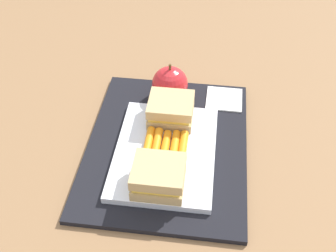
% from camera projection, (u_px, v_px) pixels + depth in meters
% --- Properties ---
extents(ground_plane, '(2.40, 2.40, 0.00)m').
position_uv_depth(ground_plane, '(167.00, 148.00, 0.75)').
color(ground_plane, olive).
extents(lunchbag_mat, '(0.36, 0.28, 0.01)m').
position_uv_depth(lunchbag_mat, '(167.00, 146.00, 0.75)').
color(lunchbag_mat, black).
rests_on(lunchbag_mat, ground_plane).
extents(food_tray, '(0.23, 0.17, 0.01)m').
position_uv_depth(food_tray, '(165.00, 152.00, 0.72)').
color(food_tray, white).
rests_on(food_tray, lunchbag_mat).
extents(sandwich_half_left, '(0.07, 0.08, 0.04)m').
position_uv_depth(sandwich_half_left, '(159.00, 176.00, 0.65)').
color(sandwich_half_left, tan).
rests_on(sandwich_half_left, food_tray).
extents(sandwich_half_right, '(0.07, 0.08, 0.04)m').
position_uv_depth(sandwich_half_right, '(171.00, 110.00, 0.76)').
color(sandwich_half_right, tan).
rests_on(sandwich_half_right, food_tray).
extents(carrot_sticks_bundle, '(0.08, 0.07, 0.02)m').
position_uv_depth(carrot_sticks_bundle, '(165.00, 147.00, 0.71)').
color(carrot_sticks_bundle, orange).
rests_on(carrot_sticks_bundle, food_tray).
extents(apple, '(0.07, 0.07, 0.08)m').
position_uv_depth(apple, '(170.00, 84.00, 0.81)').
color(apple, red).
rests_on(apple, lunchbag_mat).
extents(paper_napkin, '(0.07, 0.07, 0.00)m').
position_uv_depth(paper_napkin, '(224.00, 99.00, 0.83)').
color(paper_napkin, white).
rests_on(paper_napkin, lunchbag_mat).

